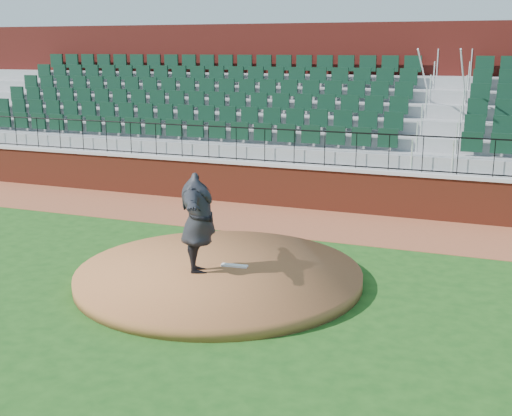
{
  "coord_description": "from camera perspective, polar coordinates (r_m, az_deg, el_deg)",
  "views": [
    {
      "loc": [
        4.91,
        -11.21,
        4.64
      ],
      "look_at": [
        0.0,
        1.5,
        1.3
      ],
      "focal_mm": 46.06,
      "sensor_mm": 36.0,
      "label": 1
    }
  ],
  "objects": [
    {
      "name": "warning_track",
      "position": [
        17.93,
        4.5,
        -1.25
      ],
      "size": [
        34.0,
        3.2,
        0.01
      ],
      "primitive_type": "cube",
      "color": "brown",
      "rests_on": "ground"
    },
    {
      "name": "wall_cap",
      "position": [
        19.16,
        5.95,
        3.51
      ],
      "size": [
        34.0,
        0.45,
        0.1
      ],
      "primitive_type": "cube",
      "color": "#B7B7B7",
      "rests_on": "field_wall"
    },
    {
      "name": "field_wall",
      "position": [
        19.29,
        5.9,
        1.61
      ],
      "size": [
        34.0,
        0.35,
        1.2
      ],
      "primitive_type": "cube",
      "color": "maroon",
      "rests_on": "ground"
    },
    {
      "name": "wall_railing",
      "position": [
        19.07,
        5.99,
        5.14
      ],
      "size": [
        34.0,
        0.05,
        1.0
      ],
      "primitive_type": null,
      "color": "black",
      "rests_on": "wall_cap"
    },
    {
      "name": "seating_stands",
      "position": [
        21.63,
        7.94,
        7.43
      ],
      "size": [
        34.0,
        5.1,
        4.6
      ],
      "primitive_type": null,
      "color": "gray",
      "rests_on": "ground"
    },
    {
      "name": "ground",
      "position": [
        13.09,
        -2.38,
        -7.0
      ],
      "size": [
        90.0,
        90.0,
        0.0
      ],
      "primitive_type": "plane",
      "color": "#194513",
      "rests_on": "ground"
    },
    {
      "name": "pitching_rubber",
      "position": [
        13.57,
        -1.89,
        -5.02
      ],
      "size": [
        0.56,
        0.2,
        0.04
      ],
      "primitive_type": "cube",
      "rotation": [
        0.0,
        0.0,
        0.11
      ],
      "color": "white",
      "rests_on": "pitchers_mound"
    },
    {
      "name": "pitcher",
      "position": [
        13.03,
        -5.07,
        -1.29
      ],
      "size": [
        1.72,
        2.54,
        2.03
      ],
      "primitive_type": "imported",
      "rotation": [
        0.0,
        0.0,
        2.03
      ],
      "color": "black",
      "rests_on": "pitchers_mound"
    },
    {
      "name": "pitchers_mound",
      "position": [
        13.46,
        -3.22,
        -5.85
      ],
      "size": [
        5.8,
        5.8,
        0.25
      ],
      "primitive_type": "cylinder",
      "color": "brown",
      "rests_on": "ground"
    },
    {
      "name": "concourse_wall",
      "position": [
        24.31,
        9.52,
        9.13
      ],
      "size": [
        34.0,
        0.5,
        5.5
      ],
      "primitive_type": "cube",
      "color": "maroon",
      "rests_on": "ground"
    }
  ]
}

